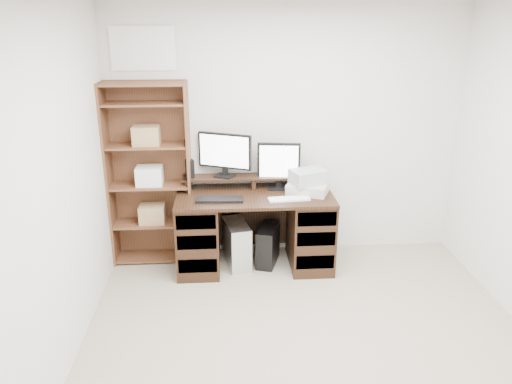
{
  "coord_description": "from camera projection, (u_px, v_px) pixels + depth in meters",
  "views": [
    {
      "loc": [
        -0.62,
        -2.84,
        2.39
      ],
      "look_at": [
        -0.34,
        1.43,
        0.85
      ],
      "focal_mm": 35.0,
      "sensor_mm": 36.0,
      "label": 1
    }
  ],
  "objects": [
    {
      "name": "room",
      "position": [
        326.0,
        208.0,
        3.09
      ],
      "size": [
        3.54,
        4.04,
        2.54
      ],
      "color": "#9F927C",
      "rests_on": "ground"
    },
    {
      "name": "bookshelf",
      "position": [
        150.0,
        173.0,
        4.86
      ],
      "size": [
        0.8,
        0.3,
        1.8
      ],
      "color": "brown",
      "rests_on": "ground"
    },
    {
      "name": "basket",
      "position": [
        308.0,
        177.0,
        4.76
      ],
      "size": [
        0.38,
        0.33,
        0.14
      ],
      "primitive_type": "cube",
      "rotation": [
        0.0,
        0.0,
        0.36
      ],
      "color": "#9DA4A8",
      "rests_on": "printer"
    },
    {
      "name": "monitor_small",
      "position": [
        279.0,
        164.0,
        4.87
      ],
      "size": [
        0.42,
        0.18,
        0.46
      ],
      "rotation": [
        0.0,
        0.0,
        -0.13
      ],
      "color": "black",
      "rests_on": "desk"
    },
    {
      "name": "desk",
      "position": [
        255.0,
        229.0,
        4.9
      ],
      "size": [
        1.5,
        0.7,
        0.75
      ],
      "color": "black",
      "rests_on": "ground"
    },
    {
      "name": "keyboard_black",
      "position": [
        220.0,
        200.0,
        4.61
      ],
      "size": [
        0.44,
        0.17,
        0.02
      ],
      "primitive_type": "cube",
      "rotation": [
        0.0,
        0.0,
        -0.05
      ],
      "color": "black",
      "rests_on": "desk"
    },
    {
      "name": "tower_black",
      "position": [
        268.0,
        245.0,
        5.0
      ],
      "size": [
        0.27,
        0.42,
        0.39
      ],
      "rotation": [
        0.0,
        0.0,
        -0.3
      ],
      "color": "black",
      "rests_on": "ground"
    },
    {
      "name": "riser_shelf",
      "position": [
        253.0,
        178.0,
        4.94
      ],
      "size": [
        1.4,
        0.22,
        0.12
      ],
      "color": "black",
      "rests_on": "desk"
    },
    {
      "name": "mouse",
      "position": [
        312.0,
        195.0,
        4.7
      ],
      "size": [
        0.09,
        0.06,
        0.04
      ],
      "primitive_type": "ellipsoid",
      "rotation": [
        0.0,
        0.0,
        0.02
      ],
      "color": "white",
      "rests_on": "desk"
    },
    {
      "name": "speaker",
      "position": [
        190.0,
        169.0,
        4.85
      ],
      "size": [
        0.09,
        0.09,
        0.18
      ],
      "primitive_type": "cube",
      "rotation": [
        0.0,
        0.0,
        0.39
      ],
      "color": "black",
      "rests_on": "riser_shelf"
    },
    {
      "name": "printer",
      "position": [
        308.0,
        188.0,
        4.8
      ],
      "size": [
        0.45,
        0.4,
        0.09
      ],
      "primitive_type": "cube",
      "rotation": [
        0.0,
        0.0,
        -0.39
      ],
      "color": "#B7B0A0",
      "rests_on": "desk"
    },
    {
      "name": "keyboard_white",
      "position": [
        289.0,
        199.0,
        4.63
      ],
      "size": [
        0.4,
        0.16,
        0.02
      ],
      "primitive_type": "cube",
      "rotation": [
        0.0,
        0.0,
        0.11
      ],
      "color": "white",
      "rests_on": "desk"
    },
    {
      "name": "tower_silver",
      "position": [
        237.0,
        244.0,
        4.96
      ],
      "size": [
        0.29,
        0.48,
        0.45
      ],
      "primitive_type": "cube",
      "rotation": [
        0.0,
        0.0,
        0.2
      ],
      "color": "silver",
      "rests_on": "ground"
    },
    {
      "name": "monitor_wide",
      "position": [
        225.0,
        153.0,
        4.84
      ],
      "size": [
        0.51,
        0.25,
        0.43
      ],
      "rotation": [
        0.0,
        0.0,
        -0.41
      ],
      "color": "black",
      "rests_on": "riser_shelf"
    }
  ]
}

